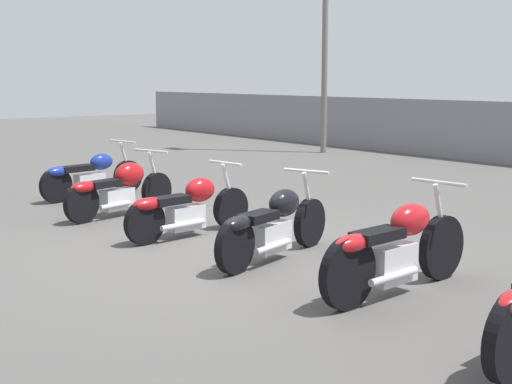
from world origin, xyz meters
The scene contains 6 objects.
ground_plane centered at (0.00, 0.00, 0.00)m, with size 60.00×60.00×0.00m, color #514F4C.
motorcycle_slot_0 centered at (-4.46, 0.31, 0.39)m, with size 0.75×2.04×0.94m.
motorcycle_slot_1 centered at (-2.68, -0.02, 0.41)m, with size 0.86×2.01×0.94m.
motorcycle_slot_2 centered at (-0.85, 0.04, 0.39)m, with size 0.64×1.99×0.93m.
motorcycle_slot_3 centered at (0.76, 0.18, 0.41)m, with size 0.89×2.04×0.96m.
motorcycle_slot_4 centered at (2.48, 0.30, 0.44)m, with size 0.63×2.12×1.03m.
Camera 1 is at (6.92, -4.69, 2.03)m, focal length 50.00 mm.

